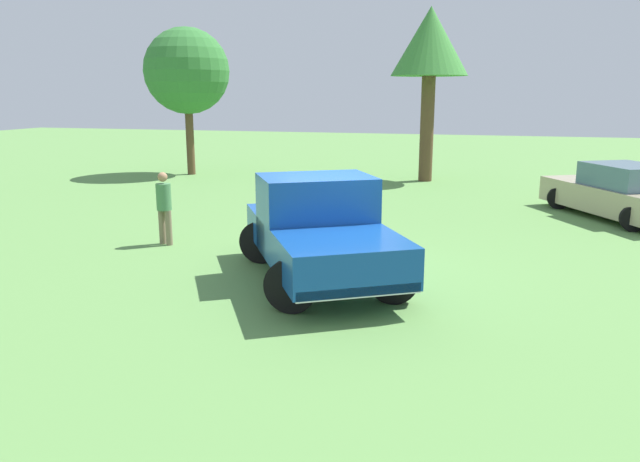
{
  "coord_description": "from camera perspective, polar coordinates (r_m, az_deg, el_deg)",
  "views": [
    {
      "loc": [
        -2.67,
        10.45,
        3.24
      ],
      "look_at": [
        0.12,
        0.54,
        0.9
      ],
      "focal_mm": 33.99,
      "sensor_mm": 36.0,
      "label": 1
    }
  ],
  "objects": [
    {
      "name": "tree_far_center",
      "position": [
        25.4,
        -12.43,
        14.46
      ],
      "size": [
        3.38,
        3.38,
        5.81
      ],
      "color": "brown",
      "rests_on": "ground_plane"
    },
    {
      "name": "tree_back_right",
      "position": [
        23.32,
        10.32,
        16.8
      ],
      "size": [
        2.82,
        2.82,
        6.32
      ],
      "color": "brown",
      "rests_on": "ground_plane"
    },
    {
      "name": "pickup_truck",
      "position": [
        10.66,
        -0.15,
        0.42
      ],
      "size": [
        3.93,
        4.84,
        1.83
      ],
      "rotation": [
        0.0,
        0.0,
        2.1
      ],
      "color": "black",
      "rests_on": "ground_plane"
    },
    {
      "name": "sedan_near",
      "position": [
        17.89,
        26.43,
        3.18
      ],
      "size": [
        3.74,
        4.86,
        1.45
      ],
      "rotation": [
        0.0,
        0.0,
        5.21
      ],
      "color": "black",
      "rests_on": "ground_plane"
    },
    {
      "name": "ground_plane",
      "position": [
        11.27,
        1.32,
        -3.92
      ],
      "size": [
        80.0,
        80.0,
        0.0
      ],
      "primitive_type": "plane",
      "color": "#5B8C47"
    },
    {
      "name": "person_bystander",
      "position": [
        13.58,
        -14.47,
        2.44
      ],
      "size": [
        0.39,
        0.39,
        1.6
      ],
      "rotation": [
        0.0,
        0.0,
        4.44
      ],
      "color": "#7A6B51",
      "rests_on": "ground_plane"
    }
  ]
}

